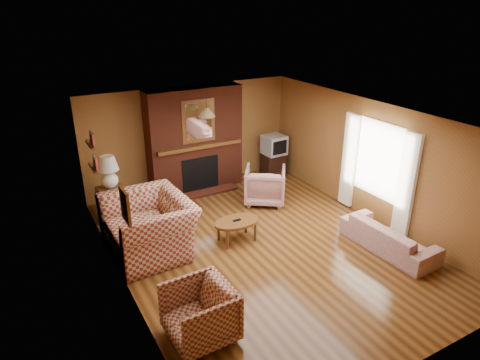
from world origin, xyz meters
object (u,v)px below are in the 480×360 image
fireplace (195,141)px  floral_armchair (265,185)px  coffee_table (237,223)px  crt_tv (274,145)px  plaid_armchair (199,314)px  floral_sofa (389,237)px  table_lamp (109,171)px  plaid_loveseat (149,226)px  tv_stand (273,164)px  side_table (113,203)px

fireplace → floral_armchair: bearing=-54.3°
coffee_table → crt_tv: 3.40m
fireplace → coffee_table: 2.72m
plaid_armchair → floral_armchair: size_ratio=0.98×
floral_sofa → table_lamp: table_lamp is taller
fireplace → floral_sofa: 4.67m
floral_sofa → table_lamp: (-4.00, 3.64, 0.79)m
plaid_loveseat → floral_armchair: 2.96m
plaid_armchair → table_lamp: 4.03m
plaid_loveseat → table_lamp: table_lamp is taller
floral_armchair → tv_stand: floral_armchair is taller
floral_armchair → side_table: 3.24m
coffee_table → crt_tv: bearing=45.1°
plaid_armchair → floral_sofa: size_ratio=0.48×
coffee_table → table_lamp: bearing=131.0°
plaid_armchair → tv_stand: bearing=135.3°
fireplace → tv_stand: (2.05, -0.18, -0.90)m
crt_tv → floral_sofa: bearing=-92.2°
fireplace → plaid_armchair: 4.98m
fireplace → floral_armchair: fireplace is taller
plaid_loveseat → tv_stand: plaid_loveseat is taller
side_table → crt_tv: size_ratio=1.23×
fireplace → table_lamp: (-2.10, -0.53, -0.14)m
plaid_armchair → side_table: bearing=-179.8°
side_table → crt_tv: crt_tv is taller
floral_sofa → side_table: side_table is taller
plaid_armchair → floral_armchair: 4.29m
floral_sofa → table_lamp: size_ratio=2.60×
fireplace → side_table: size_ratio=3.61×
table_lamp → crt_tv: size_ratio=1.26×
plaid_loveseat → floral_sofa: bearing=58.9°
tv_stand → plaid_armchair: bearing=-128.9°
table_lamp → fireplace: bearing=14.3°
floral_armchair → crt_tv: size_ratio=1.62×
tv_stand → crt_tv: (0.00, -0.01, 0.53)m
coffee_table → crt_tv: size_ratio=1.62×
plaid_armchair → coffee_table: bearing=138.1°
tv_stand → crt_tv: bearing=-86.1°
plaid_armchair → floral_armchair: bearing=134.3°
coffee_table → floral_sofa: bearing=-35.6°
floral_sofa → crt_tv: crt_tv is taller
floral_sofa → floral_armchair: 2.90m
floral_armchair → table_lamp: 3.30m
plaid_armchair → side_table: size_ratio=1.29×
side_table → tv_stand: side_table is taller
plaid_armchair → side_table: plaid_armchair is taller
plaid_loveseat → crt_tv: bearing=113.8°
table_lamp → plaid_armchair: bearing=-87.8°
fireplace → crt_tv: 2.09m
floral_armchair → tv_stand: size_ratio=1.53×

